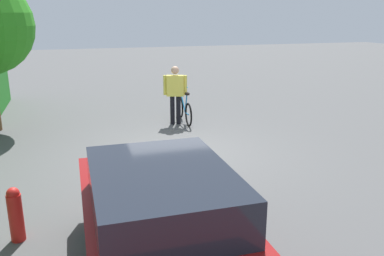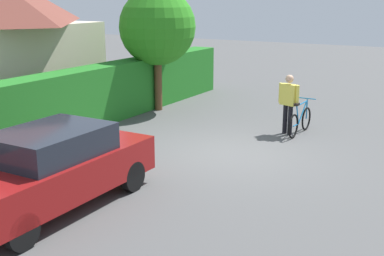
% 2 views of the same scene
% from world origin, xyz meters
% --- Properties ---
extents(ground_plane, '(60.00, 60.00, 0.00)m').
position_xyz_m(ground_plane, '(0.00, 0.00, 0.00)').
color(ground_plane, '#4F4F4F').
extents(hedge_row, '(15.23, 0.90, 1.75)m').
position_xyz_m(hedge_row, '(0.00, 4.91, 0.87)').
color(hedge_row, '#217021').
rests_on(hedge_row, ground).
extents(parked_car_near, '(4.17, 1.72, 1.50)m').
position_xyz_m(parked_car_near, '(-4.62, 1.42, 0.77)').
color(parked_car_near, maroon).
rests_on(parked_car_near, ground).
extents(bicycle, '(1.71, 0.50, 0.95)m').
position_xyz_m(bicycle, '(2.62, -0.88, 0.38)').
color(bicycle, black).
rests_on(bicycle, ground).
extents(person_rider, '(0.34, 0.65, 1.69)m').
position_xyz_m(person_rider, '(2.45, -0.57, 0.99)').
color(person_rider, black).
rests_on(person_rider, ground).
extents(tree_kerbside, '(2.54, 2.54, 4.08)m').
position_xyz_m(tree_kerbside, '(3.26, 4.32, 2.79)').
color(tree_kerbside, brown).
rests_on(tree_kerbside, ground).
extents(fire_hydrant, '(0.20, 0.20, 0.81)m').
position_xyz_m(fire_hydrant, '(-2.96, 3.17, 0.41)').
color(fire_hydrant, red).
rests_on(fire_hydrant, ground).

